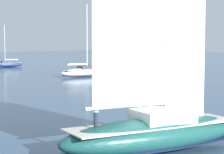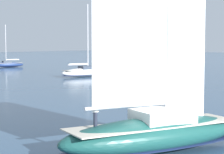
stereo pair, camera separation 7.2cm
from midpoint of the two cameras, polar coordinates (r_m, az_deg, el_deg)
ground_plane at (r=23.55m, az=5.40°, el=-9.71°), size 400.00×400.00×0.00m
sailboat_main at (r=23.30m, az=5.46°, el=-6.89°), size 11.44×6.42×15.15m
sailboat_moored_near_marina at (r=72.78m, az=-3.73°, el=0.67°), size 9.05×3.98×12.03m
sailboat_moored_mid_channel at (r=102.93m, az=-13.52°, el=1.62°), size 7.31×4.03×9.70m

